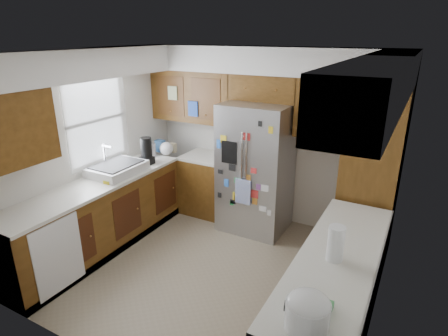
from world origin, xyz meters
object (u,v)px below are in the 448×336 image
Objects in this scene: fridge at (256,168)px; rice_cooker at (308,311)px; pantry at (371,177)px; paper_towel at (336,243)px.

rice_cooker is (1.50, -2.58, 0.15)m from fridge.
fridge is at bearing 177.94° from pantry.
fridge is 5.96× the size of paper_towel.
rice_cooker is 0.97× the size of paper_towel.
fridge is at bearing 120.13° from rice_cooker.
paper_towel is at bearing -90.81° from pantry.
rice_cooker is (-0.00, -2.53, -0.03)m from pantry.
pantry is 1.69m from paper_towel.
pantry is 1.19× the size of fridge.
fridge reaches higher than rice_cooker.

